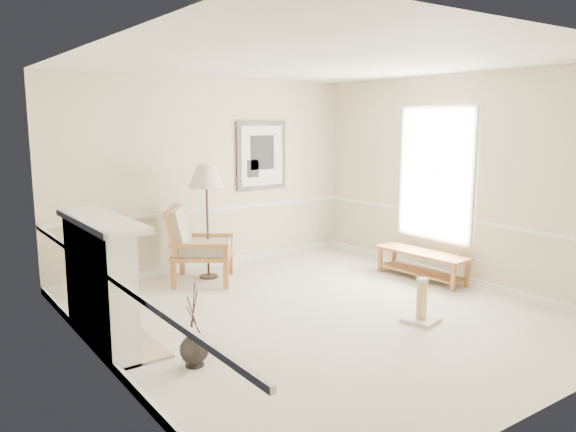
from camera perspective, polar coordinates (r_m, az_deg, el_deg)
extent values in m
plane|color=silver|center=(6.73, 3.19, -9.96)|extent=(5.50, 5.50, 0.00)
cube|color=beige|center=(8.70, -8.11, 4.24)|extent=(5.00, 0.04, 2.90)
cube|color=beige|center=(4.61, 25.21, -1.40)|extent=(5.00, 0.04, 2.90)
cube|color=beige|center=(5.22, -18.64, 0.23)|extent=(0.04, 5.50, 2.90)
cube|color=beige|center=(8.18, 17.14, 3.57)|extent=(0.04, 5.50, 2.90)
cube|color=white|center=(6.37, 3.44, 15.42)|extent=(5.00, 5.50, 0.04)
cube|color=white|center=(8.92, -7.84, -4.76)|extent=(4.95, 0.04, 0.10)
cube|color=white|center=(8.75, -7.97, 0.64)|extent=(4.95, 0.04, 0.05)
cube|color=white|center=(8.39, 14.83, 4.16)|extent=(0.03, 1.20, 1.80)
cube|color=white|center=(8.39, 14.78, 4.16)|extent=(0.05, 1.34, 1.94)
cube|color=black|center=(9.12, -2.73, 6.15)|extent=(0.92, 0.04, 1.10)
cube|color=white|center=(9.10, -2.65, 6.14)|extent=(0.78, 0.01, 0.96)
cube|color=black|center=(9.10, -2.63, 6.46)|extent=(0.45, 0.01, 0.55)
cube|color=white|center=(6.00, -18.61, -6.66)|extent=(0.28, 1.50, 1.25)
cube|color=white|center=(5.87, -18.49, -0.44)|extent=(0.46, 1.64, 0.06)
cube|color=#C6B28E|center=(6.06, -17.26, -7.16)|extent=(0.02, 1.05, 0.95)
cube|color=black|center=(6.10, -17.11, -8.32)|extent=(0.02, 0.62, 0.58)
cube|color=gold|center=(6.19, -16.94, -10.60)|extent=(0.01, 0.66, 0.05)
cube|color=#C6B28E|center=(6.24, -16.87, -11.85)|extent=(0.60, 1.50, 0.03)
sphere|color=black|center=(5.43, -9.49, -13.24)|extent=(0.28, 0.28, 0.28)
cylinder|color=black|center=(5.48, -9.45, -14.38)|extent=(0.18, 0.18, 0.08)
cylinder|color=black|center=(5.30, -9.60, -9.64)|extent=(0.06, 0.11, 0.44)
cylinder|color=black|center=(5.31, -9.59, -9.99)|extent=(0.07, 0.13, 0.36)
cylinder|color=black|center=(5.29, -9.61, -9.29)|extent=(0.04, 0.06, 0.51)
cube|color=#A25C34|center=(7.69, -6.33, -5.79)|extent=(0.10, 0.10, 0.44)
cube|color=#A25C34|center=(7.79, -11.58, -5.73)|extent=(0.10, 0.10, 0.44)
cube|color=#A25C34|center=(8.37, -5.86, -4.49)|extent=(0.10, 0.10, 0.44)
cube|color=#A25C34|center=(8.46, -10.69, -4.45)|extent=(0.10, 0.10, 0.44)
cube|color=#A25C34|center=(8.02, -8.65, -3.82)|extent=(1.12, 1.12, 0.06)
cube|color=#A25C34|center=(8.01, -11.32, -1.32)|extent=(0.61, 0.77, 0.63)
cube|color=#A25C34|center=(7.64, -9.04, -3.02)|extent=(0.70, 0.51, 0.06)
cube|color=#A25C34|center=(8.33, -8.35, -1.95)|extent=(0.70, 0.51, 0.06)
cube|color=beige|center=(8.00, -8.67, -3.10)|extent=(1.02, 1.02, 0.14)
cube|color=beige|center=(7.99, -10.84, -1.16)|extent=(0.60, 0.73, 0.56)
cylinder|color=black|center=(8.31, -8.05, -6.10)|extent=(0.27, 0.27, 0.03)
cylinder|color=black|center=(8.14, -8.18, -0.99)|extent=(0.03, 0.03, 1.49)
cone|color=beige|center=(8.04, -8.30, 4.06)|extent=(0.68, 0.68, 0.33)
cube|color=#A25C34|center=(8.30, 13.47, -3.67)|extent=(0.52, 1.44, 0.04)
cube|color=#A25C34|center=(8.36, 13.39, -5.55)|extent=(0.45, 1.33, 0.03)
cube|color=#A25C34|center=(7.86, 16.45, -6.07)|extent=(0.05, 0.05, 0.36)
cube|color=#A25C34|center=(8.12, 17.75, -5.63)|extent=(0.05, 0.05, 0.36)
cube|color=#A25C34|center=(8.62, 9.35, -4.41)|extent=(0.05, 0.05, 0.36)
cube|color=#A25C34|center=(8.85, 10.73, -4.07)|extent=(0.05, 0.05, 0.36)
cube|color=silver|center=(6.65, 13.34, -10.25)|extent=(0.44, 0.44, 0.04)
cylinder|color=tan|center=(6.58, 13.42, -8.31)|extent=(0.12, 0.12, 0.43)
cylinder|color=silver|center=(6.51, 13.51, -6.36)|extent=(0.13, 0.13, 0.04)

